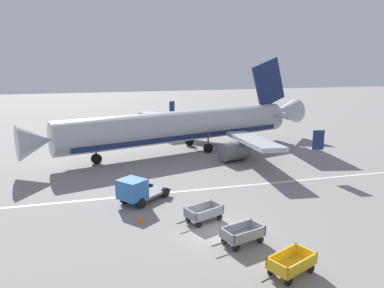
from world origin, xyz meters
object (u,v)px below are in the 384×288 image
(baggage_cart_nearest, at_px, (291,264))
(traffic_cone_mid_apron, at_px, (157,188))
(baggage_cart_third_in_row, at_px, (204,213))
(service_truck_beside_carts, at_px, (137,190))
(traffic_cone_near_plane, at_px, (140,218))
(airplane, at_px, (188,126))
(baggage_cart_second_in_row, at_px, (242,234))

(baggage_cart_nearest, bearing_deg, traffic_cone_mid_apron, 107.80)
(baggage_cart_third_in_row, xyz_separation_m, service_truck_beside_carts, (-4.10, 4.39, 0.50))
(baggage_cart_third_in_row, bearing_deg, baggage_cart_nearest, -71.42)
(baggage_cart_nearest, height_order, traffic_cone_mid_apron, baggage_cart_nearest)
(baggage_cart_third_in_row, relative_size, traffic_cone_near_plane, 6.18)
(airplane, bearing_deg, service_truck_beside_carts, -117.61)
(traffic_cone_mid_apron, bearing_deg, traffic_cone_near_plane, -110.44)
(airplane, height_order, baggage_cart_third_in_row, airplane)
(baggage_cart_third_in_row, height_order, traffic_cone_mid_apron, baggage_cart_third_in_row)
(airplane, bearing_deg, baggage_cart_nearest, -93.37)
(baggage_cart_third_in_row, bearing_deg, service_truck_beside_carts, 133.03)
(baggage_cart_third_in_row, distance_m, service_truck_beside_carts, 6.02)
(traffic_cone_mid_apron, bearing_deg, baggage_cart_second_in_row, -72.02)
(baggage_cart_third_in_row, bearing_deg, traffic_cone_mid_apron, 106.94)
(airplane, height_order, service_truck_beside_carts, airplane)
(baggage_cart_nearest, xyz_separation_m, traffic_cone_near_plane, (-6.83, 8.37, -0.31))
(baggage_cart_nearest, xyz_separation_m, service_truck_beside_carts, (-6.60, 11.84, 0.50))
(airplane, distance_m, baggage_cart_second_in_row, 24.11)
(airplane, relative_size, traffic_cone_mid_apron, 67.25)
(airplane, xyz_separation_m, traffic_cone_near_plane, (-8.46, -19.21, -2.77))
(baggage_cart_second_in_row, height_order, traffic_cone_near_plane, baggage_cart_second_in_row)
(traffic_cone_mid_apron, bearing_deg, baggage_cart_third_in_row, -73.06)
(baggage_cart_second_in_row, xyz_separation_m, baggage_cart_third_in_row, (-1.34, 3.69, 0.00))
(baggage_cart_second_in_row, xyz_separation_m, service_truck_beside_carts, (-5.43, 8.08, 0.50))
(airplane, xyz_separation_m, baggage_cart_second_in_row, (-2.80, -23.82, -2.45))
(service_truck_beside_carts, height_order, traffic_cone_mid_apron, service_truck_beside_carts)
(baggage_cart_second_in_row, bearing_deg, airplane, 83.31)
(baggage_cart_nearest, bearing_deg, airplane, 86.63)
(baggage_cart_nearest, height_order, service_truck_beside_carts, service_truck_beside_carts)
(airplane, bearing_deg, traffic_cone_near_plane, -113.76)
(service_truck_beside_carts, bearing_deg, traffic_cone_near_plane, -93.73)
(baggage_cart_nearest, xyz_separation_m, baggage_cart_third_in_row, (-2.51, 7.45, 0.00))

